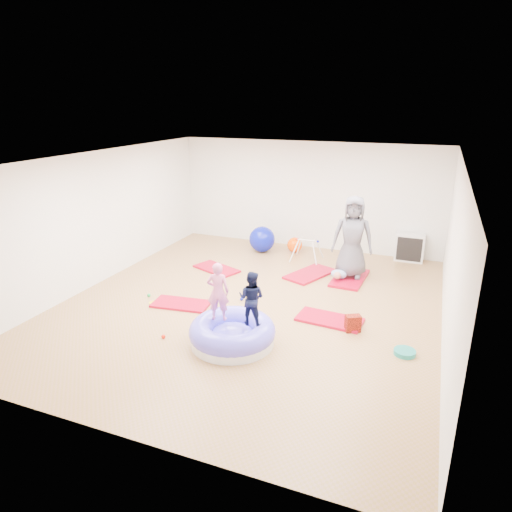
% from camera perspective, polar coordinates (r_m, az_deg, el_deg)
% --- Properties ---
extents(room, '(7.01, 8.01, 2.81)m').
position_cam_1_polar(room, '(8.48, -0.75, 2.58)').
color(room, '#9D6F50').
rests_on(room, ground).
extents(gym_mat_front_left, '(1.16, 0.68, 0.05)m').
position_cam_1_polar(gym_mat_front_left, '(9.05, -9.35, -5.92)').
color(gym_mat_front_left, '#B80224').
rests_on(gym_mat_front_left, ground).
extents(gym_mat_mid_left, '(1.23, 0.92, 0.05)m').
position_cam_1_polar(gym_mat_mid_left, '(10.77, -4.95, -1.60)').
color(gym_mat_mid_left, '#B80224').
rests_on(gym_mat_mid_left, ground).
extents(gym_mat_center_back, '(1.06, 1.40, 0.05)m').
position_cam_1_polar(gym_mat_center_back, '(10.48, 6.78, -2.24)').
color(gym_mat_center_back, '#B80224').
rests_on(gym_mat_center_back, ground).
extents(gym_mat_right, '(1.21, 0.68, 0.05)m').
position_cam_1_polar(gym_mat_right, '(8.43, 9.18, -7.85)').
color(gym_mat_right, '#B80224').
rests_on(gym_mat_right, ground).
extents(gym_mat_rear_right, '(0.71, 1.32, 0.05)m').
position_cam_1_polar(gym_mat_rear_right, '(10.38, 11.62, -2.72)').
color(gym_mat_rear_right, '#B80224').
rests_on(gym_mat_rear_right, ground).
extents(inflatable_cushion, '(1.42, 1.42, 0.45)m').
position_cam_1_polar(inflatable_cushion, '(7.57, -2.98, -9.64)').
color(inflatable_cushion, silver).
rests_on(inflatable_cushion, ground).
extents(child_pink, '(0.41, 0.32, 0.99)m').
position_cam_1_polar(child_pink, '(7.39, -4.79, -4.10)').
color(child_pink, pink).
rests_on(child_pink, inflatable_cushion).
extents(child_navy, '(0.44, 0.35, 0.90)m').
position_cam_1_polar(child_navy, '(7.24, -0.58, -4.93)').
color(child_navy, black).
rests_on(child_navy, inflatable_cushion).
extents(adult_caregiver, '(0.95, 0.68, 1.81)m').
position_cam_1_polar(adult_caregiver, '(10.15, 11.97, 2.34)').
color(adult_caregiver, '#504F5B').
rests_on(adult_caregiver, gym_mat_rear_right).
extents(infant, '(0.35, 0.35, 0.20)m').
position_cam_1_polar(infant, '(10.18, 10.27, -2.28)').
color(infant, '#87A2D5').
rests_on(infant, gym_mat_rear_right).
extents(ball_pit_balls, '(3.34, 3.92, 0.07)m').
position_cam_1_polar(ball_pit_balls, '(9.58, -3.20, -4.17)').
color(ball_pit_balls, '#0811A3').
rests_on(ball_pit_balls, ground).
extents(exercise_ball_blue, '(0.67, 0.67, 0.67)m').
position_cam_1_polar(exercise_ball_blue, '(11.92, 0.76, 2.11)').
color(exercise_ball_blue, '#0811A3').
rests_on(exercise_ball_blue, ground).
extents(exercise_ball_orange, '(0.40, 0.40, 0.40)m').
position_cam_1_polar(exercise_ball_orange, '(11.96, 4.86, 1.40)').
color(exercise_ball_orange, '#FF4C00').
rests_on(exercise_ball_orange, ground).
extents(infant_play_gym, '(0.72, 0.68, 0.55)m').
position_cam_1_polar(infant_play_gym, '(11.27, 6.38, 1.15)').
color(infant_play_gym, silver).
rests_on(infant_play_gym, ground).
extents(cube_shelf, '(0.68, 0.34, 0.68)m').
position_cam_1_polar(cube_shelf, '(11.84, 18.65, 1.00)').
color(cube_shelf, silver).
rests_on(cube_shelf, ground).
extents(balance_disc, '(0.34, 0.34, 0.08)m').
position_cam_1_polar(balance_disc, '(7.67, 18.09, -11.37)').
color(balance_disc, '#187E77').
rests_on(balance_disc, ground).
extents(backpack, '(0.30, 0.26, 0.30)m').
position_cam_1_polar(backpack, '(8.09, 12.02, -8.25)').
color(backpack, '#BA1D09').
rests_on(backpack, ground).
extents(yellow_toy, '(0.20, 0.20, 0.03)m').
position_cam_1_polar(yellow_toy, '(9.20, -12.62, -5.77)').
color(yellow_toy, yellow).
rests_on(yellow_toy, ground).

